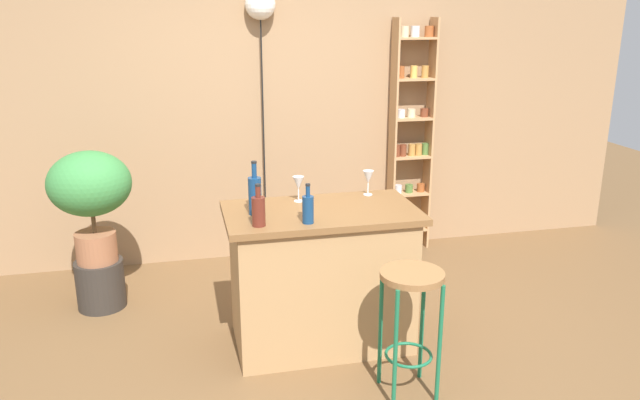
# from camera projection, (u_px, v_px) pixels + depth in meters

# --- Properties ---
(ground) EXTENTS (12.00, 12.00, 0.00)m
(ground) POSITION_uv_depth(u_px,v_px,m) (332.00, 365.00, 3.83)
(ground) COLOR brown
(back_wall) EXTENTS (6.40, 0.10, 2.80)m
(back_wall) POSITION_uv_depth(u_px,v_px,m) (276.00, 93.00, 5.23)
(back_wall) COLOR #997551
(back_wall) RESTS_ON ground
(kitchen_counter) EXTENTS (1.18, 0.67, 0.90)m
(kitchen_counter) POSITION_uv_depth(u_px,v_px,m) (321.00, 277.00, 3.97)
(kitchen_counter) COLOR #A87F51
(kitchen_counter) RESTS_ON ground
(bar_stool) EXTENTS (0.35, 0.35, 0.74)m
(bar_stool) POSITION_uv_depth(u_px,v_px,m) (411.00, 304.00, 3.40)
(bar_stool) COLOR #196642
(bar_stool) RESTS_ON ground
(spice_shelf) EXTENTS (0.35, 0.17, 2.01)m
(spice_shelf) POSITION_uv_depth(u_px,v_px,m) (411.00, 136.00, 5.44)
(spice_shelf) COLOR tan
(spice_shelf) RESTS_ON ground
(plant_stool) EXTENTS (0.34, 0.34, 0.35)m
(plant_stool) POSITION_uv_depth(u_px,v_px,m) (101.00, 284.00, 4.53)
(plant_stool) COLOR #2D2823
(plant_stool) RESTS_ON ground
(potted_plant) EXTENTS (0.57, 0.51, 0.80)m
(potted_plant) POSITION_uv_depth(u_px,v_px,m) (90.00, 191.00, 4.33)
(potted_plant) COLOR #935B3D
(potted_plant) RESTS_ON plant_stool
(bottle_spirits_clear) EXTENTS (0.08, 0.08, 0.25)m
(bottle_spirits_clear) POSITION_uv_depth(u_px,v_px,m) (259.00, 210.00, 3.53)
(bottle_spirits_clear) COLOR #5B2319
(bottle_spirits_clear) RESTS_ON kitchen_counter
(bottle_soda_blue) EXTENTS (0.08, 0.08, 0.33)m
(bottle_soda_blue) POSITION_uv_depth(u_px,v_px,m) (255.00, 194.00, 3.72)
(bottle_soda_blue) COLOR navy
(bottle_soda_blue) RESTS_ON kitchen_counter
(bottle_sauce_amber) EXTENTS (0.07, 0.07, 0.23)m
(bottle_sauce_amber) POSITION_uv_depth(u_px,v_px,m) (308.00, 208.00, 3.58)
(bottle_sauce_amber) COLOR navy
(bottle_sauce_amber) RESTS_ON kitchen_counter
(wine_glass_left) EXTENTS (0.07, 0.07, 0.16)m
(wine_glass_left) POSITION_uv_depth(u_px,v_px,m) (298.00, 184.00, 3.97)
(wine_glass_left) COLOR silver
(wine_glass_left) RESTS_ON kitchen_counter
(wine_glass_center) EXTENTS (0.07, 0.07, 0.16)m
(wine_glass_center) POSITION_uv_depth(u_px,v_px,m) (368.00, 178.00, 4.11)
(wine_glass_center) COLOR silver
(wine_glass_center) RESTS_ON kitchen_counter
(pendant_globe_light) EXTENTS (0.24, 0.24, 2.23)m
(pendant_globe_light) POSITION_uv_depth(u_px,v_px,m) (260.00, 7.00, 4.90)
(pendant_globe_light) COLOR black
(pendant_globe_light) RESTS_ON ground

